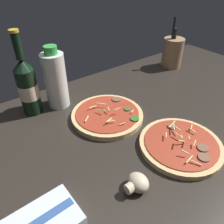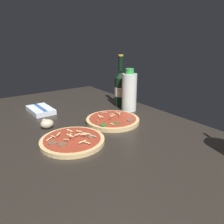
% 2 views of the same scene
% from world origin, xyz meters
% --- Properties ---
extents(counter_slab, '(1.60, 0.90, 0.03)m').
position_xyz_m(counter_slab, '(0.00, 0.00, 0.01)').
color(counter_slab, '#28231E').
rests_on(counter_slab, ground).
extents(pizza_near, '(0.24, 0.24, 0.05)m').
position_xyz_m(pizza_near, '(0.03, -0.10, 0.03)').
color(pizza_near, tan).
rests_on(pizza_near, counter_slab).
extents(pizza_far, '(0.24, 0.24, 0.04)m').
position_xyz_m(pizza_far, '(-0.05, 0.14, 0.04)').
color(pizza_far, tan).
rests_on(pizza_far, counter_slab).
extents(beer_bottle, '(0.07, 0.07, 0.28)m').
position_xyz_m(beer_bottle, '(-0.24, 0.33, 0.13)').
color(beer_bottle, black).
rests_on(beer_bottle, counter_slab).
extents(oil_bottle, '(0.08, 0.08, 0.22)m').
position_xyz_m(oil_bottle, '(-0.14, 0.31, 0.13)').
color(oil_bottle, silver).
rests_on(oil_bottle, counter_slab).
extents(mushroom_left, '(0.06, 0.06, 0.04)m').
position_xyz_m(mushroom_left, '(-0.16, -0.13, 0.04)').
color(mushroom_left, beige).
rests_on(mushroom_left, counter_slab).
extents(utensil_crock, '(0.10, 0.10, 0.23)m').
position_xyz_m(utensil_crock, '(0.46, 0.30, 0.10)').
color(utensil_crock, '#9E7A56').
rests_on(utensil_crock, counter_slab).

